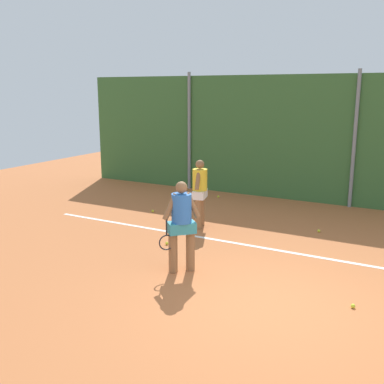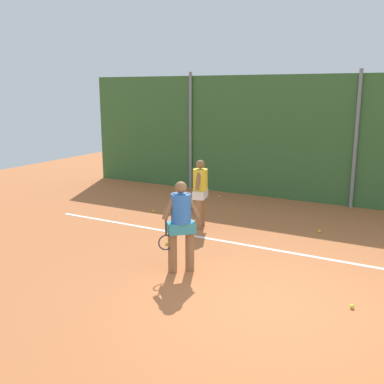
% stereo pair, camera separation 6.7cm
% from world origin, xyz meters
% --- Properties ---
extents(ground_plane, '(27.01, 27.01, 0.00)m').
position_xyz_m(ground_plane, '(0.00, 2.01, 0.00)').
color(ground_plane, '#B76638').
extents(hedge_fence_backdrop, '(17.55, 0.25, 3.60)m').
position_xyz_m(hedge_fence_backdrop, '(0.00, 6.82, 1.80)').
color(hedge_fence_backdrop, '#386633').
rests_on(hedge_fence_backdrop, ground_plane).
extents(fence_post_left, '(0.10, 0.10, 3.71)m').
position_xyz_m(fence_post_left, '(-5.06, 6.65, 1.85)').
color(fence_post_left, gray).
rests_on(fence_post_left, ground_plane).
extents(fence_post_center, '(0.10, 0.10, 3.71)m').
position_xyz_m(fence_post_center, '(0.00, 6.65, 1.85)').
color(fence_post_center, gray).
rests_on(fence_post_center, ground_plane).
extents(court_baseline_paint, '(12.83, 0.10, 0.01)m').
position_xyz_m(court_baseline_paint, '(0.00, 2.33, 0.00)').
color(court_baseline_paint, white).
rests_on(court_baseline_paint, ground_plane).
extents(player_foreground_near, '(0.54, 0.61, 1.64)m').
position_xyz_m(player_foreground_near, '(-1.84, 0.49, 0.92)').
color(player_foreground_near, '#8C603D').
rests_on(player_foreground_near, ground_plane).
extents(player_midcourt, '(0.38, 0.73, 1.60)m').
position_xyz_m(player_midcourt, '(-2.80, 3.03, 0.89)').
color(player_midcourt, '#8C603D').
rests_on(player_midcourt, ground_plane).
extents(tennis_ball_0, '(0.07, 0.07, 0.07)m').
position_xyz_m(tennis_ball_0, '(-0.21, 3.93, 0.03)').
color(tennis_ball_0, '#CCDB33').
rests_on(tennis_ball_0, ground_plane).
extents(tennis_ball_1, '(0.07, 0.07, 0.07)m').
position_xyz_m(tennis_ball_1, '(-4.48, 3.58, 0.03)').
color(tennis_ball_1, '#CCDB33').
rests_on(tennis_ball_1, ground_plane).
extents(tennis_ball_4, '(0.07, 0.07, 0.07)m').
position_xyz_m(tennis_ball_4, '(-2.81, 1.56, 0.03)').
color(tennis_ball_4, '#CCDB33').
rests_on(tennis_ball_4, ground_plane).
extents(tennis_ball_5, '(0.07, 0.07, 0.07)m').
position_xyz_m(tennis_ball_5, '(1.10, 0.48, 0.03)').
color(tennis_ball_5, '#CCDB33').
rests_on(tennis_ball_5, ground_plane).
extents(tennis_ball_6, '(0.07, 0.07, 0.07)m').
position_xyz_m(tennis_ball_6, '(-3.66, 5.91, 0.03)').
color(tennis_ball_6, '#CCDB33').
rests_on(tennis_ball_6, ground_plane).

